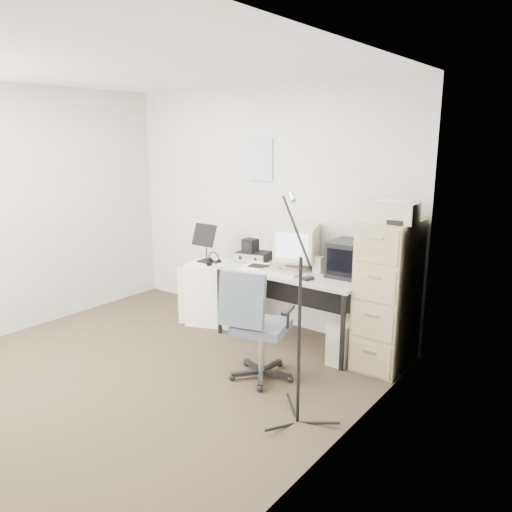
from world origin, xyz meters
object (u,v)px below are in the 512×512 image
Objects in this scene: office_chair at (262,325)px; side_cart at (215,293)px; desk at (293,305)px; filing_cabinet at (388,295)px.

office_chair is 1.40m from side_cart.
desk is 1.59× the size of office_chair.
office_chair is 1.42× the size of side_cart.
filing_cabinet is at bearing 34.08° from office_chair.
filing_cabinet is 0.99m from desk.
desk is (-0.95, -0.03, -0.29)m from filing_cabinet.
side_cart is at bearing -175.08° from desk.
filing_cabinet is at bearing -18.94° from side_cart.
office_chair reaches higher than side_cart.
office_chair is (-0.73, -0.85, -0.18)m from filing_cabinet.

